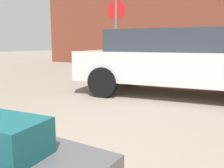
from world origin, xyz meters
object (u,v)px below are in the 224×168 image
at_px(luggage_cart, 23,166).
at_px(suitcase_teal_rear_left, 3,137).
at_px(no_parking_sign, 116,33).
at_px(parked_car, 176,61).

relative_size(luggage_cart, suitcase_teal_rear_left, 1.97).
distance_m(luggage_cart, no_parking_sign, 5.19).
xyz_separation_m(parked_car, no_parking_sign, (-1.76, 0.40, 0.63)).
height_order(luggage_cart, suitcase_teal_rear_left, suitcase_teal_rear_left).
bearing_deg(luggage_cart, parked_car, 93.29).
bearing_deg(luggage_cart, no_parking_sign, 113.32).
relative_size(suitcase_teal_rear_left, parked_car, 0.13).
xyz_separation_m(luggage_cart, no_parking_sign, (-2.01, 4.65, 1.13)).
height_order(suitcase_teal_rear_left, no_parking_sign, no_parking_sign).
relative_size(luggage_cart, parked_car, 0.26).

